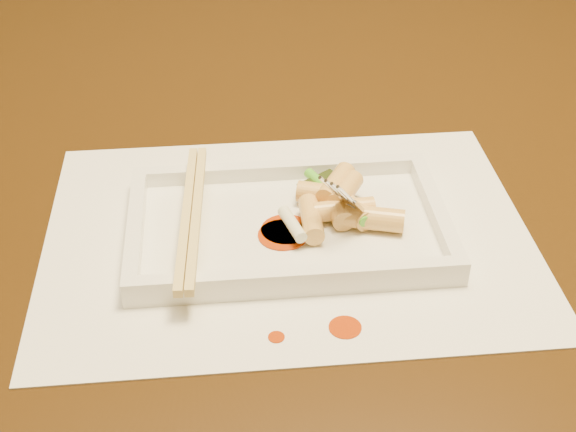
{
  "coord_description": "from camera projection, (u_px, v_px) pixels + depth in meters",
  "views": [
    {
      "loc": [
        -0.1,
        -0.68,
        1.16
      ],
      "look_at": [
        -0.04,
        -0.15,
        0.77
      ],
      "focal_mm": 50.0,
      "sensor_mm": 36.0,
      "label": 1
    }
  ],
  "objects": [
    {
      "name": "scallion_green",
      "position": [
        335.0,
        196.0,
        0.67
      ],
      "size": [
        0.04,
        0.08,
        0.01
      ],
      "primitive_type": "cylinder",
      "rotation": [
        1.57,
        0.0,
        0.45
      ],
      "color": "green",
      "rests_on": "plate_base"
    },
    {
      "name": "placemat",
      "position": [
        288.0,
        234.0,
        0.67
      ],
      "size": [
        0.4,
        0.3,
        0.0
      ],
      "primitive_type": "cube",
      "color": "white",
      "rests_on": "table"
    },
    {
      "name": "chopstick_b",
      "position": [
        197.0,
        214.0,
        0.64
      ],
      "size": [
        0.02,
        0.19,
        0.01
      ],
      "primitive_type": "cube",
      "rotation": [
        0.0,
        0.0,
        -0.06
      ],
      "color": "#DABC6D",
      "rests_on": "plate_rim_near"
    },
    {
      "name": "scallion_white",
      "position": [
        292.0,
        224.0,
        0.64
      ],
      "size": [
        0.02,
        0.04,
        0.01
      ],
      "primitive_type": "cylinder",
      "rotation": [
        1.57,
        0.0,
        0.28
      ],
      "color": "#EAEACC",
      "rests_on": "plate_base"
    },
    {
      "name": "plate_rim_near",
      "position": [
        298.0,
        277.0,
        0.6
      ],
      "size": [
        0.26,
        0.01,
        0.01
      ],
      "primitive_type": "cube",
      "color": "white",
      "rests_on": "plate_base"
    },
    {
      "name": "rice_cake_2",
      "position": [
        336.0,
        184.0,
        0.68
      ],
      "size": [
        0.04,
        0.05,
        0.02
      ],
      "primitive_type": "cylinder",
      "rotation": [
        1.57,
        0.0,
        2.61
      ],
      "color": "#E8C56C",
      "rests_on": "plate_base"
    },
    {
      "name": "rice_cake_3",
      "position": [
        374.0,
        218.0,
        0.65
      ],
      "size": [
        0.05,
        0.03,
        0.02
      ],
      "primitive_type": "cylinder",
      "rotation": [
        1.57,
        0.0,
        1.3
      ],
      "color": "#E8C56C",
      "rests_on": "plate_base"
    },
    {
      "name": "veg_piece",
      "position": [
        324.0,
        189.0,
        0.69
      ],
      "size": [
        0.05,
        0.04,
        0.01
      ],
      "primitive_type": "cube",
      "rotation": [
        0.0,
        0.0,
        0.59
      ],
      "color": "black",
      "rests_on": "plate_base"
    },
    {
      "name": "sauce_splatter_a",
      "position": [
        345.0,
        327.0,
        0.57
      ],
      "size": [
        0.02,
        0.02,
        0.0
      ],
      "primitive_type": "cylinder",
      "color": "#AB3205",
      "rests_on": "placemat"
    },
    {
      "name": "rice_cake_0",
      "position": [
        338.0,
        208.0,
        0.66
      ],
      "size": [
        0.02,
        0.04,
        0.02
      ],
      "primitive_type": "cylinder",
      "rotation": [
        1.57,
        0.0,
        0.1
      ],
      "color": "#E8C56C",
      "rests_on": "plate_base"
    },
    {
      "name": "rice_cake_5",
      "position": [
        346.0,
        191.0,
        0.67
      ],
      "size": [
        0.04,
        0.04,
        0.02
      ],
      "primitive_type": "cylinder",
      "rotation": [
        1.57,
        0.0,
        2.61
      ],
      "color": "#E8C56C",
      "rests_on": "plate_base"
    },
    {
      "name": "rice_cake_6",
      "position": [
        311.0,
        219.0,
        0.65
      ],
      "size": [
        0.02,
        0.05,
        0.02
      ],
      "primitive_type": "cylinder",
      "rotation": [
        1.57,
        0.0,
        3.13
      ],
      "color": "#E8C56C",
      "rests_on": "plate_base"
    },
    {
      "name": "plate_rim_right",
      "position": [
        436.0,
        210.0,
        0.67
      ],
      "size": [
        0.01,
        0.14,
        0.01
      ],
      "primitive_type": "cube",
      "color": "white",
      "rests_on": "plate_base"
    },
    {
      "name": "table",
      "position": [
        316.0,
        221.0,
        0.85
      ],
      "size": [
        1.4,
        0.9,
        0.75
      ],
      "color": "black",
      "rests_on": "ground"
    },
    {
      "name": "fork",
      "position": [
        373.0,
        133.0,
        0.64
      ],
      "size": [
        0.09,
        0.1,
        0.14
      ],
      "primitive_type": null,
      "color": "silver",
      "rests_on": "plate_base"
    },
    {
      "name": "sauce_splatter_b",
      "position": [
        276.0,
        337.0,
        0.57
      ],
      "size": [
        0.01,
        0.01,
        0.0
      ],
      "primitive_type": "cylinder",
      "color": "#AB3205",
      "rests_on": "placemat"
    },
    {
      "name": "plate_rim_left",
      "position": [
        135.0,
        228.0,
        0.65
      ],
      "size": [
        0.01,
        0.14,
        0.01
      ],
      "primitive_type": "cube",
      "color": "white",
      "rests_on": "plate_base"
    },
    {
      "name": "sauce_blob_1",
      "position": [
        286.0,
        230.0,
        0.66
      ],
      "size": [
        0.04,
        0.04,
        0.0
      ],
      "primitive_type": "cylinder",
      "color": "#AB3205",
      "rests_on": "plate_base"
    },
    {
      "name": "plate_base",
      "position": [
        288.0,
        230.0,
        0.66
      ],
      "size": [
        0.26,
        0.16,
        0.01
      ],
      "primitive_type": "cube",
      "color": "white",
      "rests_on": "placemat"
    },
    {
      "name": "sauce_blob_0",
      "position": [
        283.0,
        235.0,
        0.65
      ],
      "size": [
        0.04,
        0.04,
        0.0
      ],
      "primitive_type": "cylinder",
      "color": "#AB3205",
      "rests_on": "plate_base"
    },
    {
      "name": "chopstick_a",
      "position": [
        187.0,
        214.0,
        0.64
      ],
      "size": [
        0.02,
        0.19,
        0.01
      ],
      "primitive_type": "cube",
      "rotation": [
        0.0,
        0.0,
        -0.06
      ],
      "color": "#DABC6D",
      "rests_on": "plate_rim_near"
    },
    {
      "name": "rice_cake_1",
      "position": [
        324.0,
        194.0,
        0.68
      ],
      "size": [
        0.05,
        0.03,
        0.02
      ],
      "primitive_type": "cylinder",
      "rotation": [
        1.57,
        0.0,
        1.24
      ],
      "color": "#E8C56C",
      "rests_on": "plate_base"
    },
    {
      "name": "rice_cake_7",
      "position": [
        351.0,
        208.0,
        0.66
      ],
      "size": [
        0.03,
        0.05,
        0.02
      ],
      "primitive_type": "cylinder",
      "rotation": [
        1.57,
        0.0,
        0.42
      ],
      "color": "#E8C56C",
      "rests_on": "plate_base"
    },
    {
      "name": "plate_rim_far",
      "position": [
        280.0,
        170.0,
        0.72
      ],
      "size": [
        0.26,
        0.01,
        0.01
      ],
      "primitive_type": "cube",
      "color": "white",
      "rests_on": "plate_base"
    },
    {
      "name": "rice_cake_4",
      "position": [
        344.0,
        210.0,
        0.66
      ],
      "size": [
        0.05,
        0.02,
        0.02
      ],
      "primitive_type": "cylinder",
      "rotation": [
        1.57,
        0.0,
        1.65
      ],
      "color": "#E8C56C",
      "rests_on": "plate_base"
    }
  ]
}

